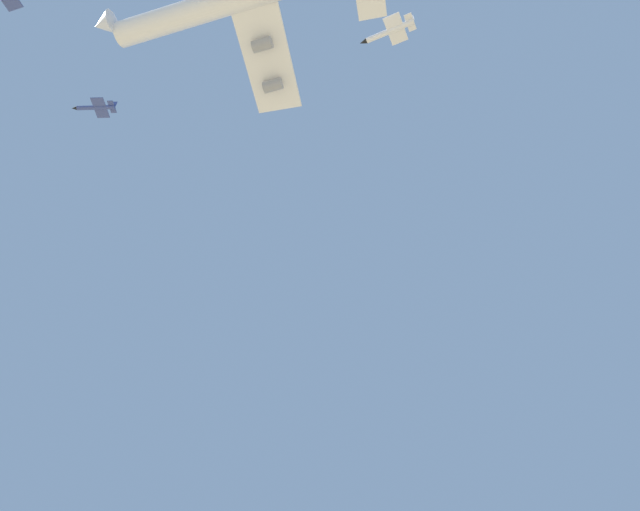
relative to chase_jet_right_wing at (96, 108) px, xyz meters
The scene contains 2 objects.
chase_jet_right_wing is the anchor object (origin of this frame).
chase_jet_trailing 106.86m from the chase_jet_right_wing, 166.43° to the left, with size 15.30×8.87×4.00m.
Camera 1 is at (1.39, 119.69, 3.30)m, focal length 32.11 mm.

